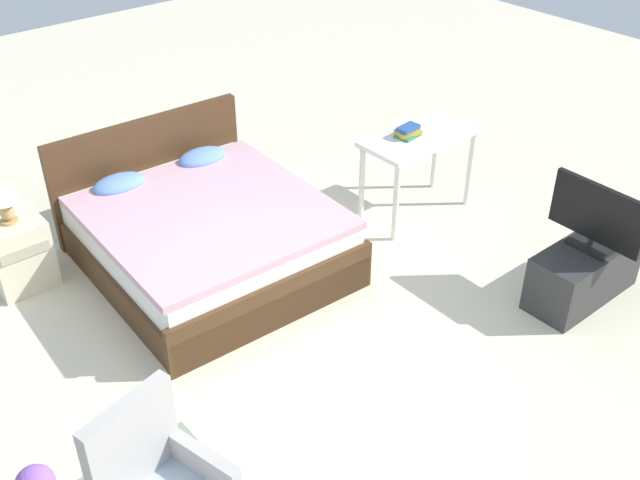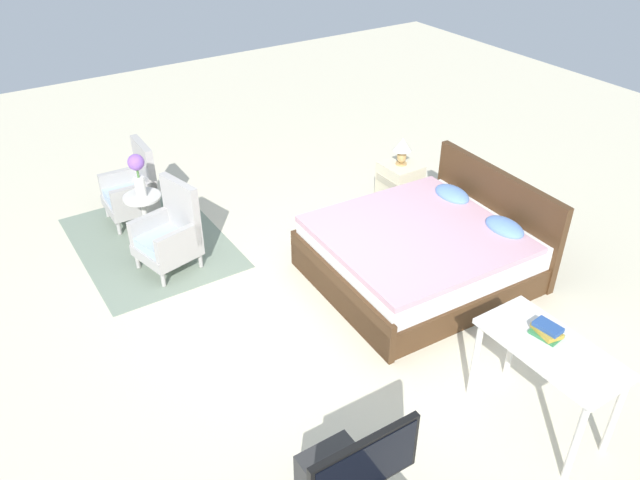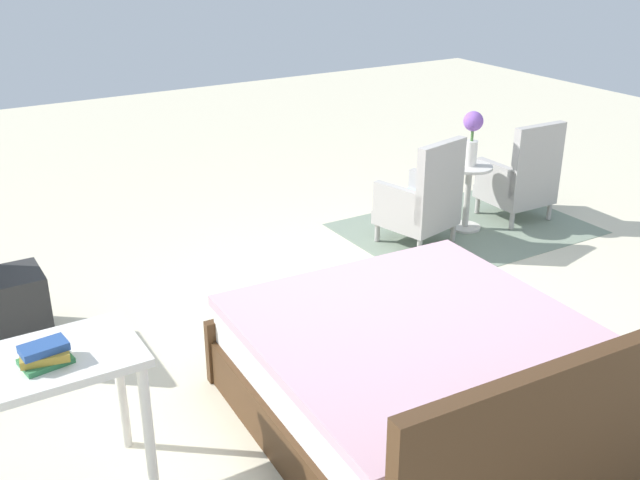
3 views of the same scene
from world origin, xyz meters
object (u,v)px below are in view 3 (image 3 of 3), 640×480
armchair_by_window_right (422,202)px  side_table (468,189)px  bed (432,384)px  flower_vase (472,133)px  vanity_desk (24,387)px  armchair_by_window_left (521,180)px  book_stack (45,355)px

armchair_by_window_right → side_table: 0.56m
bed → armchair_by_window_right: (-1.56, -2.05, 0.08)m
armchair_by_window_right → flower_vase: bearing=-173.1°
bed → flower_vase: bearing=-134.9°
armchair_by_window_right → bed: bearing=52.8°
armchair_by_window_right → vanity_desk: armchair_by_window_right is taller
side_table → vanity_desk: 4.34m
vanity_desk → side_table: bearing=-158.3°
armchair_by_window_left → vanity_desk: 4.85m
vanity_desk → book_stack: book_stack is taller
armchair_by_window_left → book_stack: size_ratio=4.05×
armchair_by_window_left → book_stack: (4.49, 1.58, 0.43)m
bed → vanity_desk: bearing=-15.2°
vanity_desk → book_stack: 0.20m
flower_vase → bed: bearing=45.1°
side_table → flower_vase: 0.51m
bed → side_table: size_ratio=3.49×
bed → armchair_by_window_left: 3.38m
armchair_by_window_right → vanity_desk: (3.46, 1.54, 0.27)m
armchair_by_window_right → side_table: size_ratio=1.56×
armchair_by_window_right → armchair_by_window_left: bearing=179.9°
armchair_by_window_left → book_stack: armchair_by_window_left is taller
side_table → bed: bearing=45.1°
armchair_by_window_right → vanity_desk: 3.79m
side_table → armchair_by_window_left: bearing=173.1°
bed → armchair_by_window_left: (-2.69, -2.05, 0.08)m
armchair_by_window_right → book_stack: bearing=25.3°
bed → armchair_by_window_left: bed is taller
bed → book_stack: 1.93m
flower_vase → book_stack: size_ratio=2.10×
bed → side_table: (-2.12, -2.12, 0.07)m
book_stack → bed: bearing=165.5°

